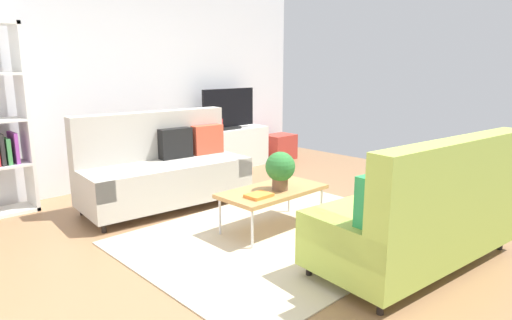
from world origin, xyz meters
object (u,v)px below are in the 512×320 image
(couch_green, at_px, (421,215))
(tv_console, at_px, (228,149))
(bottle_0, at_px, (217,126))
(vase_0, at_px, (197,128))
(bottle_1, at_px, (222,124))
(storage_trunk, at_px, (280,147))
(coffee_table, at_px, (273,192))
(table_book_0, at_px, (259,195))
(tv, at_px, (229,110))
(vase_1, at_px, (205,125))
(potted_plant, at_px, (280,168))
(couch_beige, at_px, (164,169))

(couch_green, relative_size, tv_console, 1.41)
(couch_green, xyz_separation_m, bottle_0, (0.89, 3.77, 0.27))
(tv_console, height_order, vase_0, vase_0)
(vase_0, bearing_deg, bottle_1, -12.27)
(storage_trunk, height_order, bottle_1, bottle_1)
(coffee_table, distance_m, vase_0, 2.61)
(storage_trunk, xyz_separation_m, table_book_0, (-2.81, -2.39, 0.22))
(tv, xyz_separation_m, storage_trunk, (1.10, -0.08, -0.73))
(storage_trunk, distance_m, vase_1, 1.62)
(potted_plant, bearing_deg, tv, 60.27)
(vase_1, distance_m, bottle_1, 0.28)
(couch_green, height_order, storage_trunk, couch_green)
(table_book_0, bearing_deg, bottle_1, 57.71)
(storage_trunk, relative_size, potted_plant, 1.34)
(coffee_table, bearing_deg, tv, 58.98)
(coffee_table, relative_size, vase_1, 5.72)
(bottle_0, bearing_deg, couch_green, -103.30)
(tv_console, bearing_deg, vase_0, 175.07)
(potted_plant, bearing_deg, coffee_table, 117.62)
(storage_trunk, xyz_separation_m, vase_1, (-1.53, 0.15, 0.52))
(potted_plant, relative_size, bottle_1, 2.12)
(coffee_table, xyz_separation_m, bottle_1, (1.26, 2.35, 0.34))
(couch_green, xyz_separation_m, tv_console, (1.15, 3.81, -0.13))
(couch_green, relative_size, table_book_0, 8.24)
(coffee_table, height_order, storage_trunk, storage_trunk)
(storage_trunk, bearing_deg, vase_1, 174.39)
(bottle_0, bearing_deg, coffee_table, -116.37)
(tv, bearing_deg, couch_beige, -152.14)
(tv_console, distance_m, table_book_0, 3.02)
(tv, bearing_deg, coffee_table, -121.02)
(couch_beige, bearing_deg, vase_1, -138.41)
(couch_beige, height_order, bottle_1, couch_beige)
(bottle_1, bearing_deg, vase_0, 167.73)
(tv_console, height_order, bottle_0, bottle_0)
(couch_beige, bearing_deg, couch_green, 107.90)
(tv_console, relative_size, potted_plant, 3.62)
(couch_green, bearing_deg, storage_trunk, 64.85)
(coffee_table, relative_size, tv_console, 0.79)
(table_book_0, relative_size, bottle_0, 1.54)
(table_book_0, bearing_deg, potted_plant, 5.03)
(vase_0, relative_size, bottle_0, 0.92)
(couch_green, bearing_deg, vase_1, 85.44)
(couch_green, height_order, tv, tv)
(coffee_table, distance_m, potted_plant, 0.26)
(tv_console, bearing_deg, storage_trunk, -5.19)
(coffee_table, xyz_separation_m, vase_1, (1.00, 2.44, 0.34))
(tv, xyz_separation_m, table_book_0, (-1.71, -2.47, -0.52))
(tv, xyz_separation_m, bottle_1, (-0.17, -0.02, -0.22))
(potted_plant, bearing_deg, couch_beige, 105.46)
(coffee_table, height_order, potted_plant, potted_plant)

